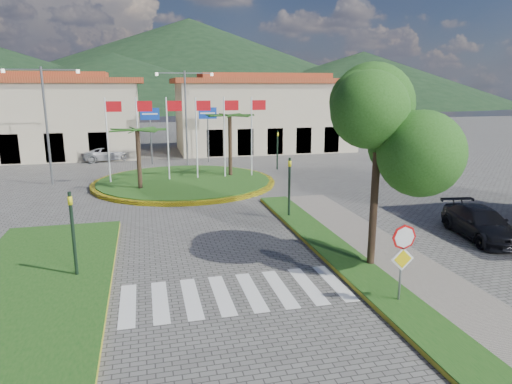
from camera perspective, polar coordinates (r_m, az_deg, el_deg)
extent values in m
plane|color=#575553|center=(12.14, 1.08, -20.55)|extent=(160.00, 160.00, 0.00)
cube|color=gray|center=(16.03, 20.80, -12.33)|extent=(4.00, 28.00, 0.15)
cube|color=#1A4B15|center=(15.41, 17.03, -13.02)|extent=(1.60, 28.00, 0.18)
cube|color=#1A4B15|center=(17.53, -25.92, -10.54)|extent=(5.00, 14.00, 0.18)
cube|color=silver|center=(15.53, -2.81, -12.55)|extent=(8.00, 3.00, 0.01)
cylinder|color=yellow|center=(32.54, -8.94, 1.22)|extent=(12.70, 12.70, 0.24)
cylinder|color=#1A4B15|center=(32.54, -8.94, 1.27)|extent=(12.00, 12.00, 0.30)
cylinder|color=black|center=(30.13, -14.42, 3.70)|extent=(0.28, 0.28, 4.05)
cylinder|color=black|center=(33.61, -3.25, 5.57)|extent=(0.28, 0.28, 4.68)
cylinder|color=silver|center=(32.56, -18.04, 5.88)|extent=(0.10, 0.10, 6.00)
cube|color=red|center=(32.34, -17.36, 10.16)|extent=(1.00, 0.03, 0.70)
cylinder|color=silver|center=(32.47, -14.50, 6.09)|extent=(0.10, 0.10, 6.00)
cube|color=red|center=(32.29, -13.76, 10.37)|extent=(1.00, 0.03, 0.70)
cylinder|color=silver|center=(32.51, -10.96, 6.27)|extent=(0.10, 0.10, 6.00)
cube|color=red|center=(32.36, -10.16, 10.54)|extent=(1.00, 0.03, 0.70)
cylinder|color=silver|center=(32.67, -7.44, 6.43)|extent=(0.10, 0.10, 6.00)
cube|color=red|center=(32.55, -6.59, 10.67)|extent=(1.00, 0.03, 0.70)
cylinder|color=silver|center=(32.96, -3.96, 6.57)|extent=(0.10, 0.10, 6.00)
cube|color=red|center=(32.87, -3.07, 10.76)|extent=(1.00, 0.03, 0.70)
cylinder|color=silver|center=(33.36, -0.55, 6.68)|extent=(0.10, 0.10, 6.00)
cube|color=red|center=(33.30, 0.37, 10.81)|extent=(1.00, 0.03, 0.70)
cylinder|color=slate|center=(14.99, 17.66, -8.96)|extent=(0.07, 0.07, 2.50)
cylinder|color=red|center=(14.62, 18.03, -5.39)|extent=(0.80, 0.03, 0.80)
cube|color=yellow|center=(14.84, 17.86, -7.97)|extent=(0.78, 0.03, 0.78)
cylinder|color=black|center=(17.44, 14.48, -2.36)|extent=(0.28, 0.28, 4.40)
ellipsoid|color=#1E4D14|center=(16.92, 15.05, 7.48)|extent=(3.60, 3.60, 3.20)
cylinder|color=black|center=(17.24, -21.86, -5.17)|extent=(0.12, 0.12, 3.20)
imported|color=yellow|center=(16.97, -22.14, -1.96)|extent=(0.15, 0.18, 0.90)
cylinder|color=black|center=(23.46, 4.18, 0.44)|extent=(0.12, 0.12, 3.20)
imported|color=yellow|center=(23.26, 4.22, 2.84)|extent=(0.15, 0.18, 0.90)
cylinder|color=black|center=(37.65, 2.68, 5.25)|extent=(0.12, 0.12, 3.20)
imported|color=yellow|center=(37.53, 2.70, 6.76)|extent=(0.18, 0.15, 0.90)
cylinder|color=slate|center=(40.97, -13.01, 6.98)|extent=(0.12, 0.12, 5.20)
cube|color=#1039AF|center=(40.77, -13.13, 9.48)|extent=(1.60, 0.05, 1.00)
cylinder|color=slate|center=(41.35, -6.01, 7.29)|extent=(0.12, 0.12, 5.20)
cube|color=#1039AF|center=(41.15, -6.06, 9.78)|extent=(1.60, 0.05, 1.00)
cylinder|color=slate|center=(40.02, -8.73, 9.03)|extent=(0.16, 0.16, 8.00)
cube|color=slate|center=(39.85, -10.70, 14.41)|extent=(2.40, 0.08, 0.08)
cube|color=slate|center=(40.06, -7.16, 14.53)|extent=(2.40, 0.08, 0.08)
cylinder|color=slate|center=(34.46, -24.68, 7.37)|extent=(0.16, 0.16, 8.00)
cube|color=slate|center=(34.61, -27.29, 13.46)|extent=(2.40, 0.08, 0.08)
cube|color=slate|center=(34.17, -23.27, 13.87)|extent=(2.40, 0.08, 0.08)
cube|color=beige|center=(49.20, -27.47, 7.87)|extent=(22.00, 9.00, 7.00)
cube|color=#95381D|center=(49.10, -27.94, 12.22)|extent=(23.32, 9.54, 0.50)
cube|color=#95381D|center=(49.10, -28.00, 12.80)|extent=(16.50, 4.95, 0.60)
cube|color=beige|center=(49.50, 0.96, 9.35)|extent=(18.00, 9.00, 7.00)
cube|color=#95381D|center=(49.40, 0.98, 13.69)|extent=(19.08, 9.54, 0.50)
cube|color=#95381D|center=(49.41, 0.98, 14.27)|extent=(13.50, 4.95, 0.60)
cone|color=black|center=(170.87, -8.23, 15.73)|extent=(180.00, 180.00, 30.00)
cone|color=black|center=(161.97, 13.16, 13.55)|extent=(120.00, 120.00, 18.00)
cone|color=black|center=(139.96, -17.34, 13.03)|extent=(110.00, 110.00, 16.00)
imported|color=#B8B8BA|center=(44.44, -18.02, 4.58)|extent=(5.06, 3.32, 1.29)
imported|color=black|center=(46.47, -16.87, 4.87)|extent=(3.39, 2.18, 1.07)
imported|color=black|center=(46.18, -4.98, 5.40)|extent=(3.70, 1.72, 1.17)
imported|color=black|center=(23.05, 26.29, -3.50)|extent=(2.62, 4.94, 1.36)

